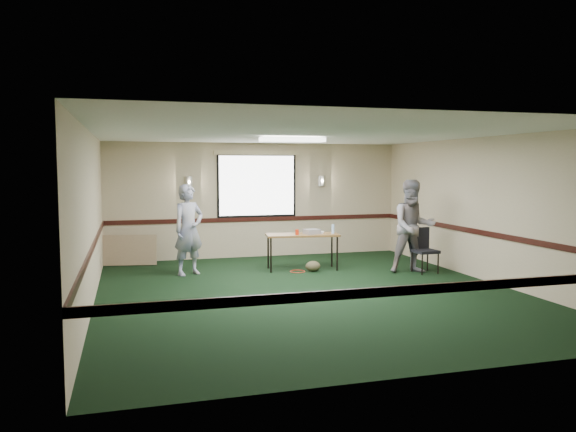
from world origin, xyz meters
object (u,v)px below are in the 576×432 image
object	(u,v)px
projector	(312,232)
conference_chair	(423,246)
person_right	(413,226)
person_left	(189,230)
folding_table	(302,237)

from	to	relation	value
projector	conference_chair	distance (m)	2.28
conference_chair	person_right	distance (m)	0.47
person_left	person_right	world-z (taller)	person_right
projector	person_right	size ratio (longest dim) A/B	0.16
folding_table	person_left	xyz separation A→B (m)	(-2.33, 0.09, 0.21)
person_left	person_right	bearing A→B (deg)	-40.21
conference_chair	person_right	world-z (taller)	person_right
person_right	folding_table	bearing A→B (deg)	165.46
conference_chair	person_left	size ratio (longest dim) A/B	0.50
folding_table	person_right	bearing A→B (deg)	-17.49
folding_table	projector	bearing A→B (deg)	-6.38
projector	person_right	xyz separation A→B (m)	(1.85, -0.89, 0.14)
projector	person_left	xyz separation A→B (m)	(-2.52, 0.13, 0.10)
folding_table	conference_chair	size ratio (longest dim) A/B	1.72
folding_table	person_right	distance (m)	2.27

